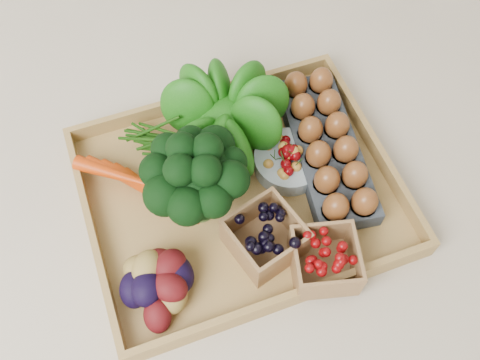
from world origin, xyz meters
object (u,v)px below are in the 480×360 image
object	(u,v)px
broccoli	(198,190)
cherry_bowl	(289,161)
tray	(240,194)
egg_carton	(325,149)

from	to	relation	value
broccoli	cherry_bowl	xyz separation A→B (m)	(0.18, 0.03, -0.05)
cherry_bowl	tray	bearing A→B (deg)	-168.55
tray	egg_carton	xyz separation A→B (m)	(0.18, 0.02, 0.03)
broccoli	egg_carton	bearing A→B (deg)	6.55
tray	broccoli	bearing A→B (deg)	-173.96
broccoli	egg_carton	size ratio (longest dim) A/B	0.56
tray	broccoli	world-z (taller)	broccoli
tray	egg_carton	world-z (taller)	egg_carton
tray	broccoli	size ratio (longest dim) A/B	3.03
broccoli	egg_carton	xyz separation A→B (m)	(0.26, 0.03, -0.05)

